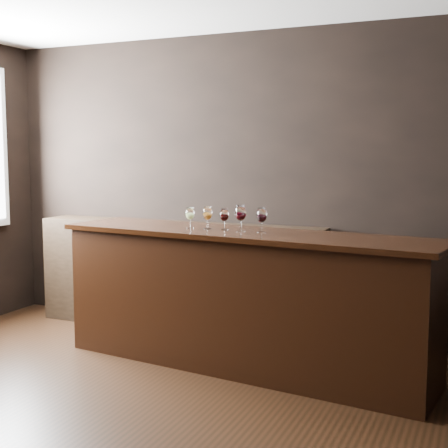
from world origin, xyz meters
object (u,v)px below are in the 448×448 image
at_px(back_bar_shelf, 177,276).
at_px(glass_red_b, 241,214).
at_px(bar_counter, 243,302).
at_px(glass_amber, 207,214).
at_px(glass_white, 190,214).
at_px(glass_red_a, 224,215).
at_px(glass_red_c, 262,216).

relative_size(back_bar_shelf, glass_red_b, 13.92).
relative_size(bar_counter, glass_amber, 16.53).
height_order(back_bar_shelf, glass_red_b, glass_red_b).
bearing_deg(glass_white, glass_red_a, 4.96).
bearing_deg(bar_counter, glass_amber, -179.72).
xyz_separation_m(back_bar_shelf, glass_white, (0.51, -0.74, 0.69)).
distance_m(glass_white, glass_red_a, 0.29).
xyz_separation_m(back_bar_shelf, glass_amber, (0.66, -0.71, 0.69)).
bearing_deg(glass_white, glass_red_c, -0.86).
bearing_deg(glass_red_a, glass_red_c, -6.01).
bearing_deg(glass_white, glass_amber, 10.37).
xyz_separation_m(bar_counter, glass_red_b, (-0.02, -0.01, 0.70)).
bearing_deg(glass_white, back_bar_shelf, 124.65).
relative_size(bar_counter, back_bar_shelf, 1.04).
distance_m(back_bar_shelf, glass_red_b, 1.42).
relative_size(bar_counter, glass_red_b, 14.51).
bearing_deg(glass_red_c, bar_counter, -179.08).
xyz_separation_m(bar_counter, glass_red_c, (0.15, 0.00, 0.69)).
relative_size(glass_white, glass_red_c, 0.89).
height_order(glass_white, glass_red_a, glass_white).
bearing_deg(back_bar_shelf, glass_white, -55.35).
bearing_deg(glass_red_a, glass_amber, 179.63).
bearing_deg(glass_red_c, glass_red_a, 173.99).
height_order(glass_red_a, glass_red_c, glass_red_c).
bearing_deg(glass_red_c, glass_red_b, -176.52).
bearing_deg(glass_red_b, glass_red_c, 3.48).
xyz_separation_m(glass_amber, glass_red_c, (0.48, -0.04, 0.01)).
bearing_deg(glass_red_b, glass_white, 177.51).
relative_size(back_bar_shelf, glass_white, 16.67).
xyz_separation_m(glass_amber, glass_red_a, (0.15, -0.00, -0.01)).
distance_m(glass_white, glass_red_c, 0.62).
xyz_separation_m(glass_white, glass_red_a, (0.29, 0.03, -0.00)).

